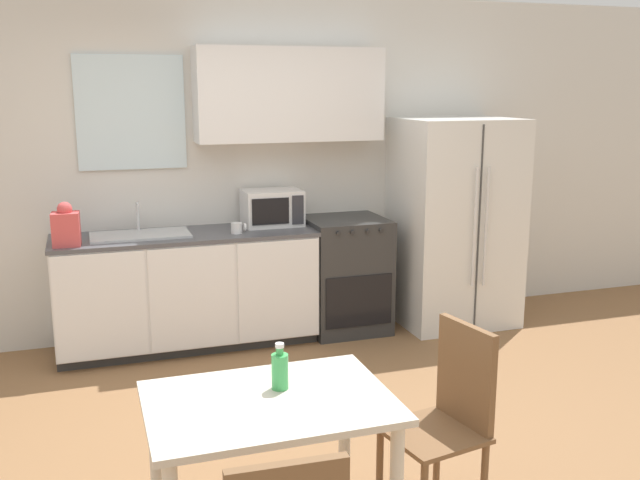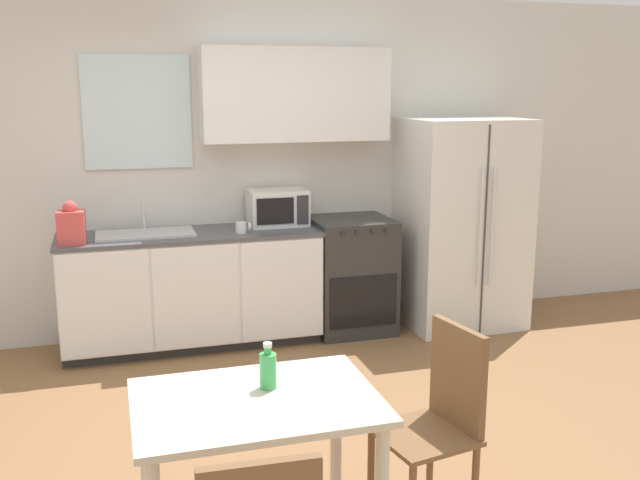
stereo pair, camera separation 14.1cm
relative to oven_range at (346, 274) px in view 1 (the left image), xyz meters
The scene contains 12 objects.
ground_plane 2.08m from the oven_range, 122.02° to the right, with size 12.00×12.00×0.00m, color olive.
wall_back 1.42m from the oven_range, 162.50° to the left, with size 12.00×0.38×2.70m.
kitchen_counter 1.30m from the oven_range, behind, with size 1.96×0.63×0.90m.
oven_range is the anchor object (origin of this frame).
refrigerator 1.03m from the oven_range, ahead, with size 0.95×0.82×1.73m.
kitchen_sink 1.68m from the oven_range, behind, with size 0.72×0.38×0.24m.
microwave 0.83m from the oven_range, 168.97° to the left, with size 0.46×0.33×0.28m.
coffee_mug 1.04m from the oven_range, behind, with size 0.11×0.08×0.08m.
grocery_bag_0 2.21m from the oven_range, behind, with size 0.19×0.17×0.31m.
dining_table 3.02m from the oven_range, 116.32° to the right, with size 0.99×0.71×0.75m.
dining_chair_side 2.67m from the oven_range, 100.04° to the right, with size 0.47×0.47×0.93m.
drink_bottle 2.93m from the oven_range, 115.86° to the right, with size 0.07×0.07×0.20m.
Camera 1 is at (-0.91, -3.60, 1.99)m, focal length 40.00 mm.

